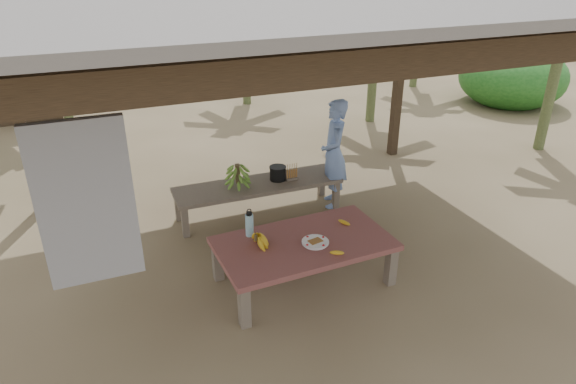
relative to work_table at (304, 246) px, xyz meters
name	(u,v)px	position (x,y,z in m)	size (l,w,h in m)	color
ground	(296,253)	(0.14, 0.53, -0.43)	(80.00, 80.00, 0.00)	brown
pavilion	(297,3)	(0.13, 0.52, 2.34)	(6.60, 5.60, 2.95)	black
work_table	(304,246)	(0.00, 0.00, 0.00)	(1.83, 1.06, 0.50)	brown
bench	(258,187)	(0.07, 1.63, -0.04)	(2.21, 0.63, 0.45)	brown
ripe_banana_bunch	(256,241)	(-0.50, 0.08, 0.14)	(0.25, 0.21, 0.15)	gold
plate	(315,242)	(0.09, -0.09, 0.08)	(0.28, 0.28, 0.04)	white
loose_banana_front	(337,253)	(0.20, -0.36, 0.09)	(0.04, 0.15, 0.04)	gold
loose_banana_side	(344,222)	(0.56, 0.16, 0.09)	(0.04, 0.14, 0.04)	gold
water_flask	(249,224)	(-0.48, 0.33, 0.20)	(0.09, 0.09, 0.32)	#3B99BA
green_banana_stalk	(238,175)	(-0.20, 1.63, 0.18)	(0.29, 0.29, 0.33)	#598C2D
cooking_pot	(278,173)	(0.35, 1.65, 0.11)	(0.21, 0.21, 0.18)	black
skewer_rack	(292,171)	(0.52, 1.57, 0.14)	(0.18, 0.08, 0.24)	#A57F47
woman	(334,154)	(1.12, 1.52, 0.31)	(0.54, 0.36, 1.49)	#6C89CD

